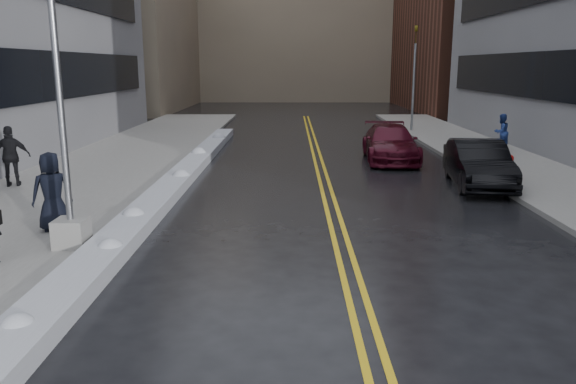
{
  "coord_description": "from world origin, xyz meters",
  "views": [
    {
      "loc": [
        1.36,
        -9.38,
        3.92
      ],
      "look_at": [
        1.29,
        2.19,
        1.3
      ],
      "focal_mm": 35.0,
      "sensor_mm": 36.0,
      "label": 1
    }
  ],
  "objects_px": {
    "traffic_signal": "(414,74)",
    "lamppost": "(63,135)",
    "pedestrian_c": "(52,191)",
    "car_black": "(478,164)",
    "car_maroon": "(390,143)",
    "pedestrian_east": "(501,132)",
    "fire_hydrant": "(510,164)",
    "pedestrian_d": "(11,156)"
  },
  "relations": [
    {
      "from": "fire_hydrant",
      "to": "pedestrian_c",
      "type": "distance_m",
      "value": 14.82
    },
    {
      "from": "fire_hydrant",
      "to": "traffic_signal",
      "type": "bearing_deg",
      "value": 92.05
    },
    {
      "from": "lamppost",
      "to": "pedestrian_east",
      "type": "distance_m",
      "value": 20.1
    },
    {
      "from": "car_maroon",
      "to": "traffic_signal",
      "type": "bearing_deg",
      "value": 76.28
    },
    {
      "from": "pedestrian_c",
      "to": "car_black",
      "type": "xyz_separation_m",
      "value": [
        11.67,
        5.56,
        -0.31
      ]
    },
    {
      "from": "pedestrian_c",
      "to": "car_maroon",
      "type": "xyz_separation_m",
      "value": [
        9.67,
        10.73,
        -0.33
      ]
    },
    {
      "from": "fire_hydrant",
      "to": "car_black",
      "type": "xyz_separation_m",
      "value": [
        -1.5,
        -1.21,
        0.21
      ]
    },
    {
      "from": "pedestrian_c",
      "to": "car_maroon",
      "type": "distance_m",
      "value": 14.45
    },
    {
      "from": "car_black",
      "to": "car_maroon",
      "type": "distance_m",
      "value": 5.54
    },
    {
      "from": "traffic_signal",
      "to": "pedestrian_d",
      "type": "height_order",
      "value": "traffic_signal"
    },
    {
      "from": "fire_hydrant",
      "to": "pedestrian_d",
      "type": "bearing_deg",
      "value": -173.51
    },
    {
      "from": "car_maroon",
      "to": "fire_hydrant",
      "type": "bearing_deg",
      "value": -45.58
    },
    {
      "from": "traffic_signal",
      "to": "pedestrian_d",
      "type": "distance_m",
      "value": 22.67
    },
    {
      "from": "traffic_signal",
      "to": "car_black",
      "type": "bearing_deg",
      "value": -93.76
    },
    {
      "from": "traffic_signal",
      "to": "pedestrian_c",
      "type": "height_order",
      "value": "traffic_signal"
    },
    {
      "from": "pedestrian_east",
      "to": "car_maroon",
      "type": "bearing_deg",
      "value": -5.52
    },
    {
      "from": "pedestrian_east",
      "to": "fire_hydrant",
      "type": "bearing_deg",
      "value": 45.27
    },
    {
      "from": "traffic_signal",
      "to": "lamppost",
      "type": "bearing_deg",
      "value": -118.21
    },
    {
      "from": "lamppost",
      "to": "pedestrian_east",
      "type": "height_order",
      "value": "lamppost"
    },
    {
      "from": "lamppost",
      "to": "fire_hydrant",
      "type": "xyz_separation_m",
      "value": [
        12.3,
        8.0,
        -1.98
      ]
    },
    {
      "from": "lamppost",
      "to": "pedestrian_east",
      "type": "bearing_deg",
      "value": 44.84
    },
    {
      "from": "lamppost",
      "to": "car_black",
      "type": "relative_size",
      "value": 1.65
    },
    {
      "from": "lamppost",
      "to": "pedestrian_d",
      "type": "height_order",
      "value": "lamppost"
    },
    {
      "from": "car_maroon",
      "to": "lamppost",
      "type": "bearing_deg",
      "value": -123.45
    },
    {
      "from": "pedestrian_d",
      "to": "pedestrian_c",
      "type": "bearing_deg",
      "value": 105.31
    },
    {
      "from": "pedestrian_east",
      "to": "car_maroon",
      "type": "height_order",
      "value": "pedestrian_east"
    },
    {
      "from": "lamppost",
      "to": "fire_hydrant",
      "type": "bearing_deg",
      "value": 33.04
    },
    {
      "from": "lamppost",
      "to": "car_black",
      "type": "xyz_separation_m",
      "value": [
        10.8,
        6.79,
        -1.77
      ]
    },
    {
      "from": "pedestrian_d",
      "to": "pedestrian_east",
      "type": "bearing_deg",
      "value": -175.53
    },
    {
      "from": "lamppost",
      "to": "pedestrian_east",
      "type": "xyz_separation_m",
      "value": [
        14.21,
        14.13,
        -1.57
      ]
    },
    {
      "from": "traffic_signal",
      "to": "pedestrian_east",
      "type": "height_order",
      "value": "traffic_signal"
    },
    {
      "from": "lamppost",
      "to": "pedestrian_c",
      "type": "bearing_deg",
      "value": 125.39
    },
    {
      "from": "lamppost",
      "to": "car_maroon",
      "type": "relative_size",
      "value": 1.49
    },
    {
      "from": "pedestrian_c",
      "to": "pedestrian_east",
      "type": "xyz_separation_m",
      "value": [
        15.08,
        12.9,
        -0.1
      ]
    },
    {
      "from": "fire_hydrant",
      "to": "pedestrian_east",
      "type": "height_order",
      "value": "pedestrian_east"
    },
    {
      "from": "fire_hydrant",
      "to": "pedestrian_c",
      "type": "bearing_deg",
      "value": -152.8
    },
    {
      "from": "pedestrian_east",
      "to": "car_black",
      "type": "relative_size",
      "value": 0.35
    },
    {
      "from": "traffic_signal",
      "to": "pedestrian_c",
      "type": "xyz_separation_m",
      "value": [
        -12.67,
        -20.77,
        -2.33
      ]
    },
    {
      "from": "lamppost",
      "to": "car_maroon",
      "type": "xyz_separation_m",
      "value": [
        8.8,
        11.95,
        -1.79
      ]
    },
    {
      "from": "car_black",
      "to": "car_maroon",
      "type": "height_order",
      "value": "car_black"
    },
    {
      "from": "pedestrian_east",
      "to": "lamppost",
      "type": "bearing_deg",
      "value": 17.41
    },
    {
      "from": "fire_hydrant",
      "to": "car_black",
      "type": "distance_m",
      "value": 1.94
    }
  ]
}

